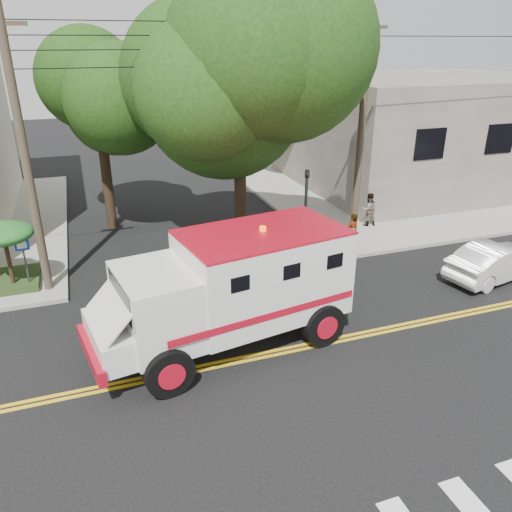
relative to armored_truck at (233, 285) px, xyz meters
name	(u,v)px	position (x,y,z in m)	size (l,w,h in m)	color
ground	(262,355)	(0.53, -0.88, -1.85)	(100.00, 100.00, 0.00)	black
sidewalk_ne	(398,185)	(14.03, 12.62, -1.77)	(17.00, 17.00, 0.15)	gray
building_right	(421,130)	(15.53, 13.12, 1.30)	(14.00, 12.00, 6.00)	#5F5852
utility_pole_left	(26,162)	(-5.07, 5.12, 2.65)	(0.28, 0.28, 9.00)	#382D23
utility_pole_right	(361,138)	(6.83, 5.32, 2.65)	(0.28, 0.28, 9.00)	#382D23
tree_main	(254,65)	(2.47, 5.33, 5.35)	(6.08, 5.70, 9.85)	black
tree_left	(105,98)	(-2.15, 10.91, 3.88)	(4.48, 4.20, 7.70)	black
tree_right	(314,77)	(9.38, 14.89, 4.25)	(4.80, 4.50, 8.20)	black
traffic_signal	(306,206)	(4.33, 4.72, 0.38)	(0.15, 0.18, 3.60)	#3F3F42
accessibility_sign	(24,256)	(-5.67, 5.29, -0.48)	(0.45, 0.10, 2.02)	#3F3F42
armored_truck	(233,285)	(0.00, 0.00, 0.00)	(7.46, 3.81, 3.25)	silver
parked_sedan	(496,261)	(10.14, 0.88, -1.18)	(1.42, 4.07, 1.34)	silver
pedestrian_a	(352,232)	(6.38, 4.62, -0.92)	(0.56, 0.37, 1.55)	gray
pedestrian_b	(369,209)	(8.57, 7.00, -0.94)	(0.74, 0.57, 1.51)	gray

